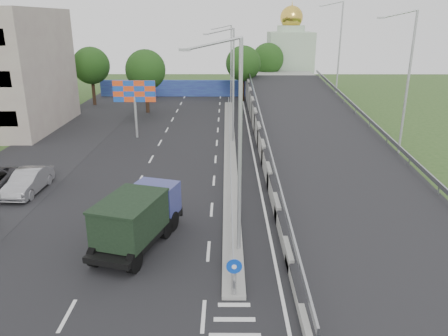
{
  "coord_description": "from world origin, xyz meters",
  "views": [
    {
      "loc": [
        -0.33,
        -13.13,
        10.93
      ],
      "look_at": [
        -0.46,
        12.42,
        2.2
      ],
      "focal_mm": 35.0,
      "sensor_mm": 36.0,
      "label": 1
    }
  ],
  "objects_px": {
    "lamp_post_near": "(236,139)",
    "dump_truck": "(138,216)",
    "church": "(290,56)",
    "billboard": "(134,95)",
    "parked_car_b": "(28,181)",
    "sign_bollard": "(234,277)",
    "lamp_post_mid": "(231,80)",
    "lamp_post_far": "(230,60)"
  },
  "relations": [
    {
      "from": "lamp_post_far",
      "to": "church",
      "type": "distance_m",
      "value": 17.15
    },
    {
      "from": "parked_car_b",
      "to": "billboard",
      "type": "bearing_deg",
      "value": 74.64
    },
    {
      "from": "lamp_post_near",
      "to": "dump_truck",
      "type": "xyz_separation_m",
      "value": [
        -4.86,
        0.78,
        -4.27
      ]
    },
    {
      "from": "lamp_post_far",
      "to": "parked_car_b",
      "type": "relative_size",
      "value": 2.14
    },
    {
      "from": "lamp_post_near",
      "to": "lamp_post_far",
      "type": "height_order",
      "value": "same"
    },
    {
      "from": "lamp_post_far",
      "to": "church",
      "type": "bearing_deg",
      "value": 54.76
    },
    {
      "from": "lamp_post_far",
      "to": "billboard",
      "type": "relative_size",
      "value": 1.83
    },
    {
      "from": "lamp_post_mid",
      "to": "church",
      "type": "height_order",
      "value": "church"
    },
    {
      "from": "sign_bollard",
      "to": "church",
      "type": "relative_size",
      "value": 0.12
    },
    {
      "from": "lamp_post_near",
      "to": "lamp_post_far",
      "type": "relative_size",
      "value": 1.0
    },
    {
      "from": "lamp_post_near",
      "to": "dump_truck",
      "type": "relative_size",
      "value": 1.5
    },
    {
      "from": "church",
      "to": "lamp_post_near",
      "type": "bearing_deg",
      "value": -100.38
    },
    {
      "from": "billboard",
      "to": "parked_car_b",
      "type": "relative_size",
      "value": 1.17
    },
    {
      "from": "lamp_post_near",
      "to": "parked_car_b",
      "type": "bearing_deg",
      "value": 150.15
    },
    {
      "from": "sign_bollard",
      "to": "lamp_post_mid",
      "type": "relative_size",
      "value": 0.17
    },
    {
      "from": "lamp_post_near",
      "to": "billboard",
      "type": "height_order",
      "value": "lamp_post_near"
    },
    {
      "from": "lamp_post_mid",
      "to": "church",
      "type": "distance_m",
      "value": 35.41
    },
    {
      "from": "sign_bollard",
      "to": "lamp_post_far",
      "type": "height_order",
      "value": "lamp_post_far"
    },
    {
      "from": "lamp_post_near",
      "to": "dump_truck",
      "type": "height_order",
      "value": "lamp_post_near"
    },
    {
      "from": "billboard",
      "to": "dump_truck",
      "type": "relative_size",
      "value": 0.82
    },
    {
      "from": "lamp_post_near",
      "to": "dump_truck",
      "type": "distance_m",
      "value": 6.51
    },
    {
      "from": "sign_bollard",
      "to": "lamp_post_mid",
      "type": "distance_m",
      "value": 24.3
    },
    {
      "from": "dump_truck",
      "to": "parked_car_b",
      "type": "xyz_separation_m",
      "value": [
        -8.67,
        6.98,
        -0.77
      ]
    },
    {
      "from": "sign_bollard",
      "to": "lamp_post_far",
      "type": "bearing_deg",
      "value": 89.86
    },
    {
      "from": "lamp_post_near",
      "to": "billboard",
      "type": "relative_size",
      "value": 1.83
    },
    {
      "from": "sign_bollard",
      "to": "parked_car_b",
      "type": "xyz_separation_m",
      "value": [
        -13.41,
        11.59,
        -0.26
      ]
    },
    {
      "from": "lamp_post_near",
      "to": "lamp_post_mid",
      "type": "relative_size",
      "value": 1.0
    },
    {
      "from": "lamp_post_mid",
      "to": "billboard",
      "type": "height_order",
      "value": "lamp_post_mid"
    },
    {
      "from": "church",
      "to": "lamp_post_mid",
      "type": "bearing_deg",
      "value": -106.22
    },
    {
      "from": "sign_bollard",
      "to": "billboard",
      "type": "xyz_separation_m",
      "value": [
        -9.0,
        25.83,
        3.15
      ]
    },
    {
      "from": "billboard",
      "to": "dump_truck",
      "type": "bearing_deg",
      "value": -78.66
    },
    {
      "from": "sign_bollard",
      "to": "lamp_post_near",
      "type": "distance_m",
      "value": 6.12
    },
    {
      "from": "dump_truck",
      "to": "parked_car_b",
      "type": "height_order",
      "value": "dump_truck"
    },
    {
      "from": "church",
      "to": "billboard",
      "type": "xyz_separation_m",
      "value": [
        -19.0,
        -32.0,
        -1.12
      ]
    },
    {
      "from": "sign_bollard",
      "to": "lamp_post_far",
      "type": "distance_m",
      "value": 44.08
    },
    {
      "from": "church",
      "to": "dump_truck",
      "type": "distance_m",
      "value": 55.35
    },
    {
      "from": "dump_truck",
      "to": "billboard",
      "type": "bearing_deg",
      "value": 117.76
    },
    {
      "from": "lamp_post_near",
      "to": "church",
      "type": "bearing_deg",
      "value": 79.62
    },
    {
      "from": "dump_truck",
      "to": "lamp_post_near",
      "type": "bearing_deg",
      "value": 7.3
    },
    {
      "from": "lamp_post_near",
      "to": "lamp_post_far",
      "type": "distance_m",
      "value": 40.0
    },
    {
      "from": "lamp_post_far",
      "to": "billboard",
      "type": "bearing_deg",
      "value": -116.84
    },
    {
      "from": "billboard",
      "to": "parked_car_b",
      "type": "xyz_separation_m",
      "value": [
        -4.41,
        -14.24,
        -3.41
      ]
    }
  ]
}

